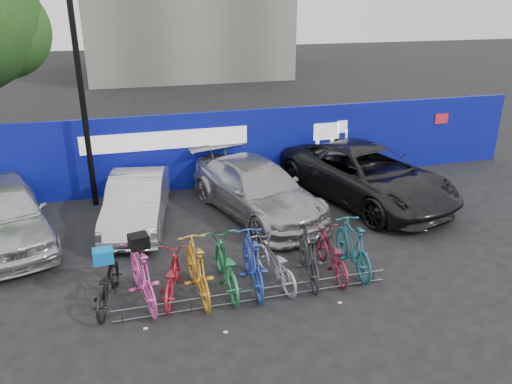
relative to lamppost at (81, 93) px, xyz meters
name	(u,v)px	position (x,y,z in m)	size (l,w,h in m)	color
ground	(249,286)	(3.20, -5.40, -3.27)	(100.00, 100.00, 0.00)	black
hoarding	(199,151)	(3.21, 0.60, -2.07)	(22.00, 0.18, 2.40)	#0A0C8E
lamppost	(81,93)	(0.00, 0.00, 0.00)	(0.25, 0.50, 6.11)	black
bike_rack	(256,294)	(3.20, -6.00, -3.11)	(5.60, 0.03, 0.30)	#595B60
car_0	(3,213)	(-2.03, -1.90, -2.48)	(1.86, 4.62, 1.57)	#B9BABE
car_1	(137,201)	(1.14, -1.67, -2.61)	(1.40, 4.02, 1.32)	#ADADB2
car_2	(257,189)	(4.37, -1.84, -2.54)	(2.04, 5.02, 1.46)	#9E9EA3
car_3	(366,174)	(7.75, -1.73, -2.47)	(2.66, 5.76, 1.60)	black
bike_0	(107,283)	(0.36, -5.29, -2.80)	(0.62, 1.79, 0.94)	black
bike_1	(142,275)	(1.04, -5.39, -2.66)	(0.57, 2.03, 1.22)	#E94FAC
bike_2	(171,276)	(1.61, -5.33, -2.82)	(0.60, 1.72, 0.90)	red
bike_3	(197,269)	(2.12, -5.47, -2.66)	(0.57, 2.02, 1.22)	gold
bike_4	(226,265)	(2.73, -5.34, -2.74)	(0.70, 2.02, 1.06)	#257F48
bike_5	(253,262)	(3.27, -5.46, -2.67)	(0.57, 2.01, 1.21)	#2640AD
bike_6	(275,263)	(3.77, -5.43, -2.79)	(0.63, 1.81, 0.95)	#95989D
bike_7	(309,254)	(4.52, -5.45, -2.68)	(0.55, 1.95, 1.17)	#2A292C
bike_8	(331,254)	(5.07, -5.40, -2.80)	(0.63, 1.81, 0.95)	maroon
bike_9	(353,246)	(5.59, -5.36, -2.69)	(0.54, 1.92, 1.16)	#1B6270
cargo_crate	(103,256)	(0.36, -5.29, -2.19)	(0.38, 0.29, 0.27)	blue
cargo_topcase	(139,241)	(1.04, -5.39, -1.92)	(0.36, 0.32, 0.27)	black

